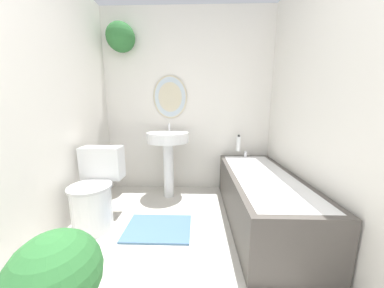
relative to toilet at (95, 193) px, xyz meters
name	(u,v)px	position (x,y,z in m)	size (l,w,h in m)	color
wall_back	(180,96)	(0.75, 0.95, 0.96)	(2.34, 0.35, 2.40)	silver
wall_left	(27,99)	(-0.29, -0.28, 0.87)	(0.06, 2.55, 2.40)	silver
wall_right	(339,98)	(1.99, -0.28, 0.87)	(0.06, 2.55, 2.40)	silver
toilet	(95,193)	(0.00, 0.00, 0.00)	(0.40, 0.55, 0.74)	white
pedestal_sink	(168,146)	(0.61, 0.64, 0.33)	(0.52, 0.52, 0.94)	white
bathtub	(261,196)	(1.62, 0.11, -0.07)	(0.64, 1.56, 0.57)	#4C4742
shampoo_bottle	(238,143)	(1.53, 0.82, 0.34)	(0.06, 0.06, 0.22)	white
potted_plant	(56,280)	(0.31, -0.94, -0.01)	(0.42, 0.42, 0.55)	#47474C
bath_mat	(158,228)	(0.61, -0.07, -0.32)	(0.61, 0.44, 0.02)	#4C7093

